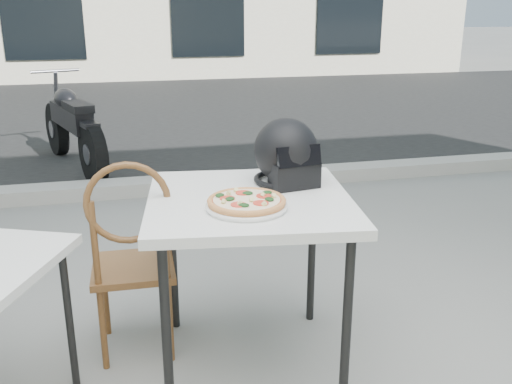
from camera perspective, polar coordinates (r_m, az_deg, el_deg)
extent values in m
cube|color=black|center=(8.97, -11.38, 7.74)|extent=(30.00, 8.00, 0.00)
cube|color=#A19E97|center=(5.07, -9.16, 0.67)|extent=(30.00, 0.25, 0.12)
cube|color=black|center=(12.88, -20.69, 17.16)|extent=(1.60, 0.08, 2.20)
cube|color=black|center=(12.97, -4.87, 18.19)|extent=(1.60, 0.08, 2.20)
cube|color=black|center=(13.88, 9.42, 18.01)|extent=(1.60, 0.08, 2.20)
cube|color=white|center=(2.38, -0.67, -0.97)|extent=(0.95, 0.95, 0.04)
cylinder|color=black|center=(2.23, -8.94, -13.93)|extent=(0.04, 0.04, 0.76)
cylinder|color=black|center=(2.30, 9.07, -12.98)|extent=(0.04, 0.04, 0.76)
cylinder|color=black|center=(2.85, -8.30, -6.54)|extent=(0.04, 0.04, 0.76)
cylinder|color=black|center=(2.90, 5.61, -5.99)|extent=(0.04, 0.04, 0.76)
cylinder|color=white|center=(2.23, -0.94, -1.55)|extent=(0.37, 0.37, 0.01)
torus|color=white|center=(2.23, -0.94, -1.40)|extent=(0.38, 0.38, 0.02)
cylinder|color=#D78D4E|center=(2.23, -0.95, -1.04)|extent=(0.32, 0.32, 0.01)
torus|color=#D78D4E|center=(2.22, -0.95, -0.88)|extent=(0.33, 0.33, 0.02)
cylinder|color=#BF3815|center=(2.22, -0.95, -0.85)|extent=(0.28, 0.28, 0.00)
cylinder|color=#FCE7C1|center=(2.22, -0.95, -0.78)|extent=(0.28, 0.28, 0.00)
cylinder|color=red|center=(2.25, 0.78, -0.39)|extent=(0.06, 0.06, 0.00)
cylinder|color=red|center=(2.29, -1.31, -0.08)|extent=(0.06, 0.06, 0.00)
cylinder|color=red|center=(2.23, -2.89, -0.63)|extent=(0.06, 0.06, 0.00)
cylinder|color=red|center=(2.16, -1.77, -1.26)|extent=(0.06, 0.06, 0.00)
cylinder|color=red|center=(2.17, 0.48, -1.11)|extent=(0.06, 0.06, 0.00)
ellipsoid|color=#153B16|center=(2.28, -0.84, -0.11)|extent=(0.04, 0.04, 0.01)
ellipsoid|color=#153B16|center=(2.21, -2.64, -0.69)|extent=(0.05, 0.06, 0.01)
ellipsoid|color=#153B16|center=(2.21, 1.34, -0.72)|extent=(0.04, 0.05, 0.01)
ellipsoid|color=#153B16|center=(2.14, -1.23, -1.32)|extent=(0.06, 0.05, 0.01)
ellipsoid|color=#153B16|center=(2.29, 1.10, -0.06)|extent=(0.05, 0.04, 0.01)
ellipsoid|color=#153B16|center=(2.26, -3.64, -0.33)|extent=(0.05, 0.05, 0.01)
cylinder|color=#E3DD8B|center=(2.19, -0.45, -0.77)|extent=(0.02, 0.02, 0.02)
cylinder|color=#E3DD8B|center=(2.28, -2.78, -0.08)|extent=(0.03, 0.03, 0.02)
cylinder|color=#E3DD8B|center=(2.25, 0.70, -0.29)|extent=(0.03, 0.03, 0.02)
cylinder|color=#E3DD8B|center=(2.31, -2.03, 0.20)|extent=(0.02, 0.02, 0.02)
cylinder|color=#E3DD8B|center=(2.15, 0.83, -1.18)|extent=(0.03, 0.02, 0.02)
cylinder|color=#E3DD8B|center=(2.18, -3.25, -0.95)|extent=(0.03, 0.03, 0.02)
cylinder|color=#E3DD8B|center=(2.24, 1.78, -0.37)|extent=(0.02, 0.03, 0.02)
cylinder|color=#E3DD8B|center=(2.15, -1.62, -1.13)|extent=(0.03, 0.02, 0.02)
ellipsoid|color=black|center=(2.54, 3.00, 4.15)|extent=(0.33, 0.34, 0.29)
cube|color=black|center=(2.48, 3.87, 1.70)|extent=(0.22, 0.14, 0.12)
torus|color=black|center=(2.57, 2.95, 1.32)|extent=(0.33, 0.33, 0.03)
cube|color=black|center=(2.42, 4.33, 3.60)|extent=(0.20, 0.07, 0.09)
cube|color=brown|center=(2.70, -12.17, -7.43)|extent=(0.38, 0.38, 0.03)
cylinder|color=brown|center=(2.92, -9.00, -9.76)|extent=(0.03, 0.03, 0.40)
cylinder|color=brown|center=(2.93, -14.83, -10.11)|extent=(0.03, 0.03, 0.40)
cylinder|color=brown|center=(2.67, -8.61, -12.66)|extent=(0.03, 0.03, 0.40)
cylinder|color=brown|center=(2.67, -15.06, -13.04)|extent=(0.03, 0.03, 0.40)
cylinder|color=brown|center=(2.48, -9.03, -4.71)|extent=(0.03, 0.03, 0.39)
cylinder|color=brown|center=(2.48, -15.82, -5.13)|extent=(0.03, 0.03, 0.39)
torus|color=brown|center=(2.41, -12.71, -1.12)|extent=(0.36, 0.04, 0.36)
cylinder|color=black|center=(2.54, -18.18, -11.94)|extent=(0.04, 0.04, 0.64)
cylinder|color=black|center=(6.63, -19.27, 5.99)|extent=(0.28, 0.57, 0.56)
cylinder|color=slate|center=(6.63, -19.27, 5.99)|extent=(0.18, 0.22, 0.19)
cylinder|color=black|center=(5.39, -15.97, 3.69)|extent=(0.28, 0.57, 0.56)
cylinder|color=slate|center=(5.39, -15.97, 3.69)|extent=(0.18, 0.22, 0.19)
cube|color=black|center=(5.96, -18.00, 7.16)|extent=(0.47, 0.99, 0.21)
ellipsoid|color=black|center=(6.07, -18.49, 8.83)|extent=(0.32, 0.44, 0.21)
cube|color=black|center=(5.67, -17.41, 8.15)|extent=(0.33, 0.51, 0.08)
cylinder|color=slate|center=(6.51, -19.38, 8.47)|extent=(0.13, 0.30, 0.67)
cylinder|color=slate|center=(6.36, -19.46, 11.34)|extent=(0.47, 0.18, 0.03)
cube|color=black|center=(5.35, -16.27, 6.46)|extent=(0.19, 0.24, 0.05)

